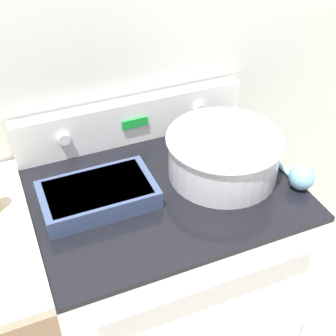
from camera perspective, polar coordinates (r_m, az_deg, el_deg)
The scene contains 6 objects.
kitchen_wall at distance 1.56m, azimuth -5.56°, elevation 13.70°, with size 8.00×0.05×2.50m.
stove_range at distance 1.78m, azimuth -0.41°, elevation -14.17°, with size 0.80×0.65×0.95m.
control_panel at distance 1.61m, azimuth -4.41°, elevation 5.80°, with size 0.80×0.07×0.16m.
mixing_bowl at distance 1.46m, azimuth 6.80°, elevation 1.81°, with size 0.36×0.36×0.14m.
casserole_dish at distance 1.38m, azimuth -8.53°, elevation -3.14°, with size 0.33×0.20×0.06m.
ladle at distance 1.48m, azimuth 15.75°, elevation -0.94°, with size 0.08×0.28×0.08m.
Camera 1 is at (-0.41, -0.70, 1.88)m, focal length 50.00 mm.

